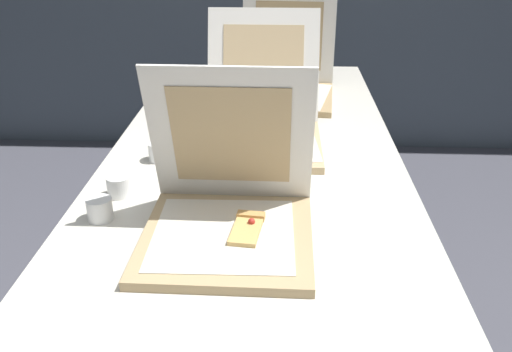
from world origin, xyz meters
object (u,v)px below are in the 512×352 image
pizza_box_front (228,214)px  pizza_box_back (284,83)px  cup_white_near_left (100,209)px  table (252,182)px  pizza_box_middle (261,125)px  cup_white_near_center (119,186)px  cup_white_far (200,113)px  cup_white_mid (159,152)px

pizza_box_front → pizza_box_back: (0.13, 1.07, 0.00)m
cup_white_near_left → table: bearing=41.7°
pizza_box_middle → cup_white_near_left: size_ratio=8.37×
pizza_box_middle → pizza_box_back: (0.08, 0.48, 0.00)m
pizza_box_middle → pizza_box_back: size_ratio=1.17×
pizza_box_middle → cup_white_near_center: (-0.35, -0.40, -0.03)m
pizza_box_front → pizza_box_back: bearing=84.0°
pizza_box_front → pizza_box_back: 1.07m
pizza_box_front → cup_white_near_left: bearing=170.0°
pizza_box_front → pizza_box_middle: size_ratio=0.75×
pizza_box_front → cup_white_far: pizza_box_front is taller
table → pizza_box_back: size_ratio=5.35×
pizza_box_back → cup_white_far: bearing=-130.9°
table → pizza_box_front: size_ratio=6.09×
table → pizza_box_front: (-0.03, -0.37, 0.10)m
cup_white_near_center → pizza_box_back: bearing=63.9°
cup_white_mid → cup_white_near_center: bearing=-103.9°
table → cup_white_near_left: (-0.35, -0.31, 0.07)m
pizza_box_middle → cup_white_near_center: 0.54m
table → pizza_box_middle: size_ratio=4.59×
table → pizza_box_back: pizza_box_back is taller
cup_white_mid → pizza_box_back: bearing=60.1°
pizza_box_front → cup_white_mid: bearing=121.5°
pizza_box_front → cup_white_mid: (-0.25, 0.42, -0.03)m
pizza_box_middle → pizza_box_back: bearing=81.0°
table → cup_white_far: (-0.21, 0.40, 0.07)m
pizza_box_front → table: bearing=85.5°
pizza_box_back → cup_white_mid: size_ratio=7.18×
table → pizza_box_middle: pizza_box_middle is taller
cup_white_near_center → cup_white_far: same height
cup_white_near_center → cup_white_mid: bearing=76.1°
pizza_box_front → cup_white_far: size_ratio=6.31×
pizza_box_back → cup_white_near_left: bearing=-109.0°
cup_white_near_center → pizza_box_middle: bearing=48.5°
table → pizza_box_back: bearing=82.3°
cup_white_near_left → cup_white_mid: 0.36m
pizza_box_middle → cup_white_mid: 0.34m
cup_white_mid → cup_white_far: size_ratio=1.00×
cup_white_far → table: bearing=-62.5°
cup_white_near_left → cup_white_far: 0.73m
pizza_box_back → cup_white_near_center: 0.98m
pizza_box_back → cup_white_near_center: pizza_box_back is taller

